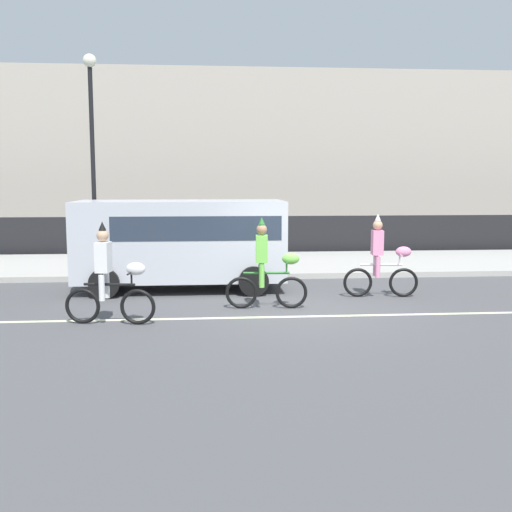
# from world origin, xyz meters

# --- Properties ---
(ground_plane) EXTENTS (80.00, 80.00, 0.00)m
(ground_plane) POSITION_xyz_m (0.00, 0.00, 0.00)
(ground_plane) COLOR #4C4C4F
(road_centre_line) EXTENTS (36.00, 0.14, 0.01)m
(road_centre_line) POSITION_xyz_m (0.00, -0.50, 0.00)
(road_centre_line) COLOR beige
(road_centre_line) RESTS_ON ground
(sidewalk_curb) EXTENTS (60.00, 5.00, 0.15)m
(sidewalk_curb) POSITION_xyz_m (0.00, 6.50, 0.07)
(sidewalk_curb) COLOR #ADAAA3
(sidewalk_curb) RESTS_ON ground
(fence_line) EXTENTS (40.00, 0.08, 1.40)m
(fence_line) POSITION_xyz_m (0.00, 9.40, 0.70)
(fence_line) COLOR black
(fence_line) RESTS_ON ground
(building_backdrop) EXTENTS (28.00, 8.00, 7.45)m
(building_backdrop) POSITION_xyz_m (0.08, 18.00, 3.72)
(building_backdrop) COLOR #B2A899
(building_backdrop) RESTS_ON ground
(parade_cyclist_zebra) EXTENTS (1.71, 0.52, 1.92)m
(parade_cyclist_zebra) POSITION_xyz_m (-3.66, -0.81, 0.84)
(parade_cyclist_zebra) COLOR black
(parade_cyclist_zebra) RESTS_ON ground
(parade_cyclist_lime) EXTENTS (1.72, 0.50, 1.92)m
(parade_cyclist_lime) POSITION_xyz_m (-0.62, 0.33, 0.84)
(parade_cyclist_lime) COLOR black
(parade_cyclist_lime) RESTS_ON ground
(parade_cyclist_pink) EXTENTS (1.72, 0.50, 1.92)m
(parade_cyclist_pink) POSITION_xyz_m (2.13, 1.36, 0.84)
(parade_cyclist_pink) COLOR black
(parade_cyclist_pink) RESTS_ON ground
(parked_van_silver) EXTENTS (5.00, 2.22, 2.18)m
(parked_van_silver) POSITION_xyz_m (-2.42, 2.70, 1.28)
(parked_van_silver) COLOR silver
(parked_van_silver) RESTS_ON ground
(street_lamp_post) EXTENTS (0.36, 0.36, 5.86)m
(street_lamp_post) POSITION_xyz_m (-4.93, 4.80, 3.99)
(street_lamp_post) COLOR black
(street_lamp_post) RESTS_ON sidewalk_curb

